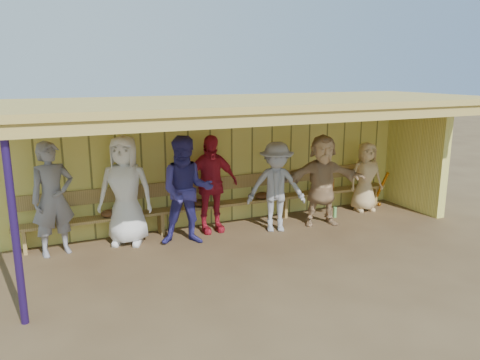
# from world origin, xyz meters

# --- Properties ---
(ground) EXTENTS (90.00, 90.00, 0.00)m
(ground) POSITION_xyz_m (0.00, 0.00, 0.00)
(ground) COLOR brown
(ground) RESTS_ON ground
(player_a) EXTENTS (0.77, 0.60, 1.88)m
(player_a) POSITION_xyz_m (-3.11, 0.78, 0.94)
(player_a) COLOR gray
(player_a) RESTS_ON ground
(player_b) EXTENTS (1.10, 0.94, 1.90)m
(player_b) POSITION_xyz_m (-1.95, 0.81, 0.95)
(player_b) COLOR white
(player_b) RESTS_ON ground
(player_c) EXTENTS (1.08, 0.94, 1.90)m
(player_c) POSITION_xyz_m (-0.99, 0.38, 0.95)
(player_c) COLOR #363187
(player_c) RESTS_ON ground
(player_d) EXTENTS (1.07, 0.45, 1.83)m
(player_d) POSITION_xyz_m (-0.40, 0.81, 0.91)
(player_d) COLOR red
(player_d) RESTS_ON ground
(player_e) EXTENTS (1.24, 0.97, 1.69)m
(player_e) POSITION_xyz_m (0.74, 0.35, 0.85)
(player_e) COLOR #93959B
(player_e) RESTS_ON ground
(player_f) EXTENTS (1.73, 0.97, 1.78)m
(player_f) POSITION_xyz_m (1.73, 0.32, 0.89)
(player_f) COLOR tan
(player_f) RESTS_ON ground
(player_h) EXTENTS (0.80, 0.59, 1.49)m
(player_h) POSITION_xyz_m (3.11, 0.73, 0.74)
(player_h) COLOR #D8B379
(player_h) RESTS_ON ground
(dugout_structure) EXTENTS (8.80, 3.20, 2.50)m
(dugout_structure) POSITION_xyz_m (0.39, 0.69, 1.69)
(dugout_structure) COLOR #E6DB62
(dugout_structure) RESTS_ON ground
(bench) EXTENTS (7.60, 0.34, 0.93)m
(bench) POSITION_xyz_m (0.00, 1.12, 0.53)
(bench) COLOR #B08E4B
(bench) RESTS_ON ground
(dugout_equipment) EXTENTS (6.08, 0.62, 0.80)m
(dugout_equipment) POSITION_xyz_m (0.08, 0.99, 0.49)
(dugout_equipment) COLOR orange
(dugout_equipment) RESTS_ON ground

